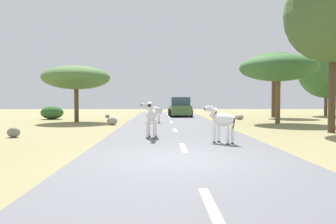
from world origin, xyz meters
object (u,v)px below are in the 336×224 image
object	(u,v)px
zebra_1	(222,120)
rock_3	(239,117)
tree_3	(278,68)
bush_1	(52,113)
tree_2	(76,78)
rock_2	(14,132)
zebra_2	(153,110)
tree_1	(326,70)
tree_0	(334,15)
rock_4	(112,121)
zebra_0	(151,115)
rock_1	(107,116)
tree_5	(274,61)
car_0	(180,108)

from	to	relation	value
zebra_1	rock_3	xyz separation A→B (m)	(4.13, 14.65, -0.67)
rock_3	zebra_1	bearing A→B (deg)	-105.76
tree_3	bush_1	distance (m)	17.54
tree_2	rock_2	size ratio (longest dim) A/B	8.60
zebra_2	tree_1	bearing A→B (deg)	-62.09
tree_0	bush_1	distance (m)	20.92
bush_1	rock_2	xyz separation A→B (m)	(2.51, -12.79, -0.32)
tree_0	tree_2	size ratio (longest dim) A/B	1.70
rock_4	zebra_2	bearing A→B (deg)	27.23
zebra_0	zebra_1	bearing A→B (deg)	149.81
tree_0	rock_1	xyz separation A→B (m)	(-12.82, 12.79, -5.48)
tree_0	tree_2	xyz separation A→B (m)	(-14.14, 7.61, -2.53)
zebra_0	rock_2	size ratio (longest dim) A/B	3.00
tree_1	zebra_2	bearing A→B (deg)	-149.94
tree_0	tree_1	size ratio (longest dim) A/B	1.14
rock_1	rock_4	distance (m)	8.00
tree_0	bush_1	bearing A→B (deg)	146.80
tree_1	tree_3	distance (m)	12.57
zebra_0	tree_5	size ratio (longest dim) A/B	0.28
rock_2	tree_2	bearing A→B (deg)	87.97
tree_0	tree_2	bearing A→B (deg)	151.70
tree_1	rock_1	world-z (taller)	tree_1
bush_1	rock_4	bearing A→B (deg)	-47.24
car_0	tree_5	bearing A→B (deg)	-6.55
car_0	rock_4	size ratio (longest dim) A/B	6.70
rock_1	zebra_2	bearing A→B (deg)	-58.15
tree_2	rock_1	bearing A→B (deg)	75.67
tree_3	rock_4	xyz separation A→B (m)	(-10.79, -1.11, -3.43)
zebra_2	rock_3	bearing A→B (deg)	-59.67
zebra_0	tree_3	size ratio (longest dim) A/B	0.32
tree_0	car_0	bearing A→B (deg)	114.16
car_0	tree_1	xyz separation A→B (m)	(14.05, 1.23, 3.50)
tree_1	rock_3	world-z (taller)	tree_1
tree_2	tree_5	distance (m)	17.19
car_0	tree_3	distance (m)	10.71
zebra_2	tree_0	bearing A→B (deg)	-127.63
zebra_0	bush_1	xyz separation A→B (m)	(-8.35, 13.53, -0.43)
tree_3	tree_5	xyz separation A→B (m)	(2.32, 7.60, 1.34)
tree_2	tree_3	bearing A→B (deg)	-6.54
tree_3	car_0	bearing A→B (deg)	125.55
tree_1	bush_1	size ratio (longest dim) A/B	3.91
tree_2	rock_3	size ratio (longest dim) A/B	6.70
tree_0	tree_3	distance (m)	6.38
zebra_0	rock_1	xyz separation A→B (m)	(-4.19, 15.21, -0.80)
zebra_2	rock_2	bearing A→B (deg)	141.97
zebra_1	tree_0	xyz separation A→B (m)	(6.09, 4.10, 4.76)
tree_1	tree_2	xyz separation A→B (m)	(-21.71, -8.07, -1.24)
bush_1	rock_4	world-z (taller)	bush_1
tree_1	tree_3	world-z (taller)	tree_1
rock_4	zebra_1	bearing A→B (deg)	-60.17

